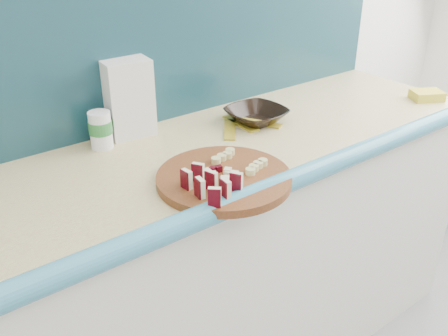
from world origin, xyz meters
The scene contains 11 objects.
kitchen_counter centered at (0.10, 1.50, 0.46)m, with size 2.20×0.63×0.91m.
backsplash centered at (0.10, 1.79, 1.16)m, with size 2.20×0.02×0.50m, color teal.
cutting_board centered at (0.09, 1.30, 0.92)m, with size 0.36×0.36×0.02m, color #4C2810.
apple_wedges centered at (0.01, 1.25, 0.96)m, with size 0.12×0.16×0.05m.
apple_chunks centered at (0.07, 1.30, 0.94)m, with size 0.05×0.06×0.02m.
banana_slices centered at (0.17, 1.33, 0.94)m, with size 0.12×0.15×0.02m.
brown_bowl centered at (0.44, 1.57, 0.93)m, with size 0.20×0.20×0.05m, color black.
flour_bag centered at (0.05, 1.74, 1.03)m, with size 0.14×0.10×0.24m, color silver.
canister centered at (-0.07, 1.70, 0.97)m, with size 0.07×0.07×0.12m.
sponge centered at (1.10, 1.35, 0.93)m, with size 0.11×0.08×0.03m, color yellow.
banana_peel centered at (0.38, 1.57, 0.91)m, with size 0.23×0.20×0.01m.
Camera 1 is at (-0.62, 0.38, 1.56)m, focal length 40.00 mm.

